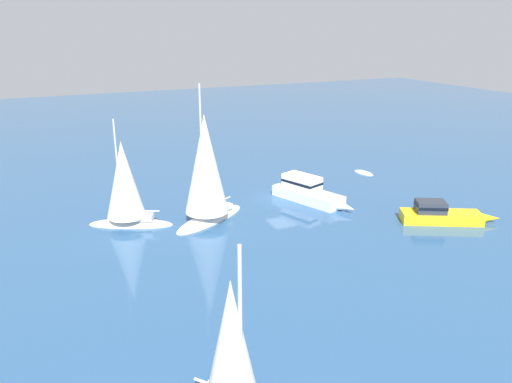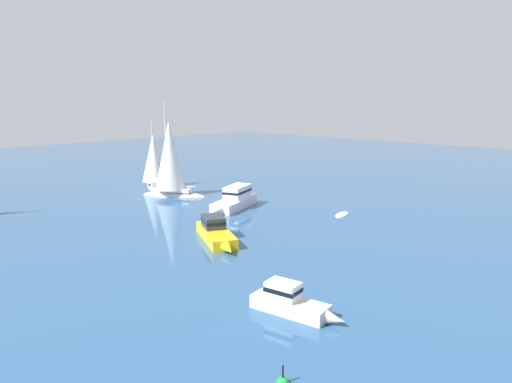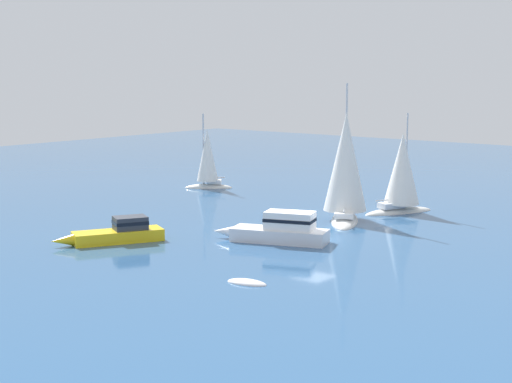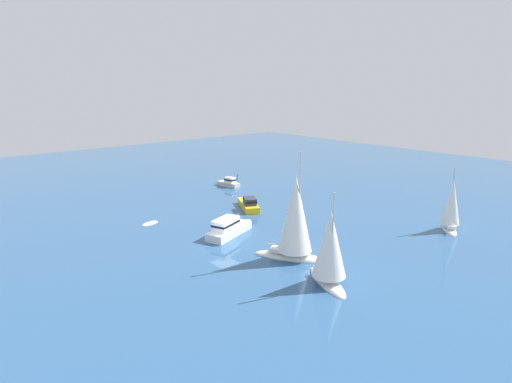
% 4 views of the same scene
% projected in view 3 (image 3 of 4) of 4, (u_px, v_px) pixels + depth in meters
% --- Properties ---
extents(ground_plane, '(160.00, 160.00, 0.00)m').
position_uv_depth(ground_plane, '(313.00, 242.00, 54.42)').
color(ground_plane, '#2D5684').
extents(sloop, '(4.68, 4.13, 8.08)m').
position_uv_depth(sloop, '(208.00, 162.00, 79.33)').
color(sloop, silver).
rests_on(sloop, ground).
extents(rib, '(2.59, 1.55, 0.49)m').
position_uv_depth(rib, '(247.00, 283.00, 43.68)').
color(rib, white).
rests_on(rib, ground).
extents(cabin_cruiser, '(8.37, 4.37, 2.20)m').
position_uv_depth(cabin_cruiser, '(280.00, 230.00, 54.25)').
color(cabin_cruiser, white).
rests_on(cabin_cruiser, ground).
extents(motor_cruiser, '(4.83, 7.45, 1.75)m').
position_uv_depth(motor_cruiser, '(118.00, 233.00, 54.28)').
color(motor_cruiser, yellow).
rests_on(motor_cruiser, ground).
extents(sailboat, '(5.70, 7.63, 11.42)m').
position_uv_depth(sailboat, '(345.00, 171.00, 61.77)').
color(sailboat, silver).
rests_on(sailboat, ground).
extents(sloop_1, '(4.43, 6.72, 8.85)m').
position_uv_depth(sloop_1, '(401.00, 177.00, 65.40)').
color(sloop_1, silver).
rests_on(sloop_1, ground).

